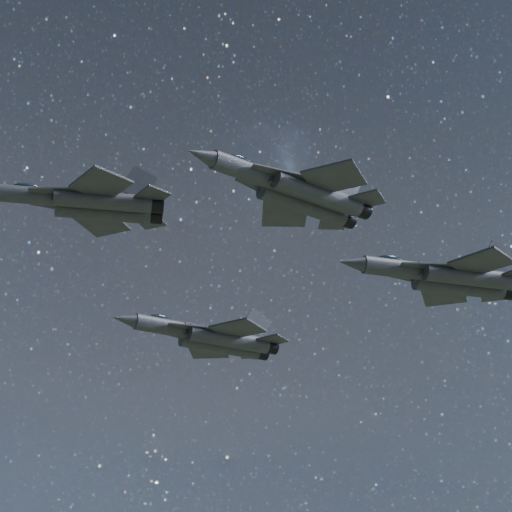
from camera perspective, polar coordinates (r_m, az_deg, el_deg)
name	(u,v)px	position (r m, az deg, el deg)	size (l,w,h in m)	color
jet_lead	(88,202)	(63.66, -12.14, 3.83)	(15.86, 10.66, 4.00)	#2C2E37
jet_left	(212,337)	(87.46, -3.24, -5.93)	(19.67, 14.05, 5.03)	#2C2E37
jet_right	(297,191)	(55.10, 2.97, 4.71)	(15.17, 10.63, 3.82)	#2C2E37
jet_slot	(449,277)	(79.83, 13.89, -1.49)	(20.32, 13.91, 5.10)	#2C2E37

